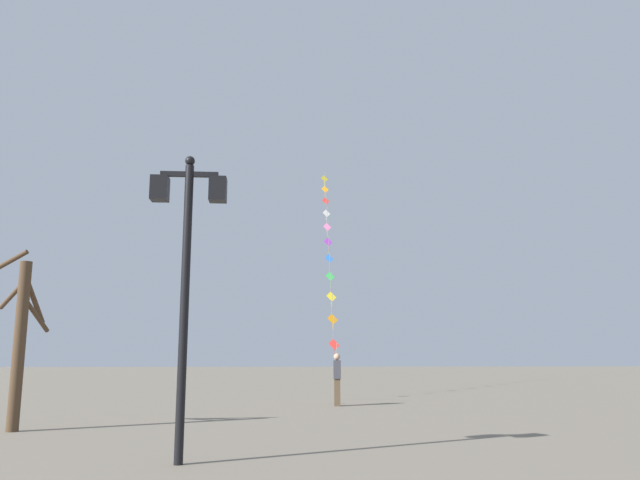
{
  "coord_description": "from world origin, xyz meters",
  "views": [
    {
      "loc": [
        -0.44,
        -0.47,
        1.62
      ],
      "look_at": [
        0.91,
        19.11,
        5.23
      ],
      "focal_mm": 35.43,
      "sensor_mm": 36.0,
      "label": 1
    }
  ],
  "objects_px": {
    "kite_train": "(329,251)",
    "kite_flyer": "(337,378)",
    "bare_tree": "(20,335)",
    "twin_lantern_lamp_post": "(187,246)"
  },
  "relations": [
    {
      "from": "kite_train",
      "to": "kite_flyer",
      "type": "xyz_separation_m",
      "value": [
        -0.51,
        -9.45,
        -5.87
      ]
    },
    {
      "from": "kite_flyer",
      "to": "bare_tree",
      "type": "relative_size",
      "value": 0.43
    },
    {
      "from": "twin_lantern_lamp_post",
      "to": "bare_tree",
      "type": "bearing_deg",
      "value": 132.8
    },
    {
      "from": "kite_train",
      "to": "bare_tree",
      "type": "xyz_separation_m",
      "value": [
        -8.29,
        -16.06,
        -4.68
      ]
    },
    {
      "from": "kite_train",
      "to": "kite_flyer",
      "type": "relative_size",
      "value": 9.39
    },
    {
      "from": "kite_train",
      "to": "kite_flyer",
      "type": "distance_m",
      "value": 11.14
    },
    {
      "from": "twin_lantern_lamp_post",
      "to": "kite_train",
      "type": "height_order",
      "value": "kite_train"
    },
    {
      "from": "kite_train",
      "to": "twin_lantern_lamp_post",
      "type": "bearing_deg",
      "value": -100.96
    },
    {
      "from": "twin_lantern_lamp_post",
      "to": "kite_train",
      "type": "bearing_deg",
      "value": 79.04
    },
    {
      "from": "kite_flyer",
      "to": "bare_tree",
      "type": "distance_m",
      "value": 10.28
    }
  ]
}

